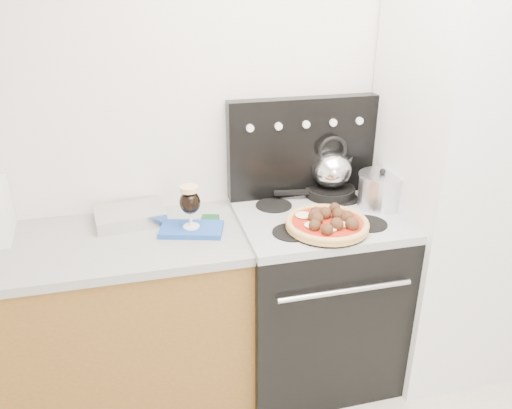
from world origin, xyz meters
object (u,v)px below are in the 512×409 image
object	(u,v)px
fridge	(453,197)
beer_glass	(190,207)
pizza_pan	(327,228)
pizza	(327,222)
base_cabinet	(91,331)
oven_mitt	(191,229)
stove_body	(314,299)
stock_pot	(381,191)
skillet	(330,191)
tea_kettle	(332,166)

from	to	relation	value
fridge	beer_glass	xyz separation A→B (m)	(-1.31, 0.03, 0.07)
pizza_pan	pizza	xyz separation A→B (m)	(-0.00, 0.00, 0.03)
base_cabinet	oven_mitt	size ratio (longest dim) A/B	5.21
pizza	base_cabinet	bearing A→B (deg)	170.57
stove_body	beer_glass	distance (m)	0.84
pizza_pan	stock_pot	xyz separation A→B (m)	(0.35, 0.18, 0.07)
base_cabinet	pizza	bearing A→B (deg)	-9.43
pizza_pan	skillet	world-z (taller)	skillet
fridge	pizza_pan	bearing A→B (deg)	-169.76
stove_body	stock_pot	bearing A→B (deg)	4.47
base_cabinet	fridge	world-z (taller)	fridge
stove_body	skillet	world-z (taller)	skillet
skillet	stock_pot	size ratio (longest dim) A/B	1.18
skillet	tea_kettle	xyz separation A→B (m)	(0.00, 0.00, 0.14)
fridge	oven_mitt	size ratio (longest dim) A/B	6.83
fridge	pizza_pan	world-z (taller)	fridge
oven_mitt	pizza_pan	world-z (taller)	pizza_pan
fridge	pizza	bearing A→B (deg)	-169.76
base_cabinet	oven_mitt	xyz separation A→B (m)	(0.50, -0.02, 0.48)
tea_kettle	stock_pot	xyz separation A→B (m)	(0.19, -0.18, -0.08)
base_cabinet	stove_body	xyz separation A→B (m)	(1.10, -0.02, 0.01)
fridge	stock_pot	bearing A→B (deg)	172.32
pizza_pan	skillet	size ratio (longest dim) A/B	1.40
stove_body	oven_mitt	world-z (taller)	oven_mitt
fridge	stock_pot	distance (m)	0.38
beer_glass	stove_body	bearing A→B (deg)	-0.75
stock_pot	base_cabinet	bearing A→B (deg)	-179.98
pizza_pan	skillet	distance (m)	0.39
oven_mitt	beer_glass	bearing A→B (deg)	0.00
beer_glass	fridge	bearing A→B (deg)	-1.44
oven_mitt	tea_kettle	bearing A→B (deg)	14.91
stock_pot	stove_body	bearing A→B (deg)	-175.53
beer_glass	stock_pot	bearing A→B (deg)	1.08
tea_kettle	stock_pot	bearing A→B (deg)	-36.96
oven_mitt	pizza_pan	size ratio (longest dim) A/B	0.78
skillet	base_cabinet	bearing A→B (deg)	-171.71
base_cabinet	beer_glass	distance (m)	0.78
beer_glass	oven_mitt	bearing A→B (deg)	0.00
pizza_pan	tea_kettle	size ratio (longest dim) A/B	1.58
oven_mitt	skillet	bearing A→B (deg)	14.91
pizza	skillet	world-z (taller)	pizza
oven_mitt	skillet	xyz separation A→B (m)	(0.74, 0.20, 0.03)
stove_body	skillet	bearing A→B (deg)	56.17
skillet	tea_kettle	distance (m)	0.14
tea_kettle	base_cabinet	bearing A→B (deg)	-164.79
base_cabinet	stock_pot	xyz separation A→B (m)	(1.43, 0.00, 0.57)
pizza	pizza_pan	bearing A→B (deg)	0.00
fridge	beer_glass	bearing A→B (deg)	178.56
fridge	skillet	bearing A→B (deg)	157.65
oven_mitt	stock_pot	world-z (taller)	stock_pot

